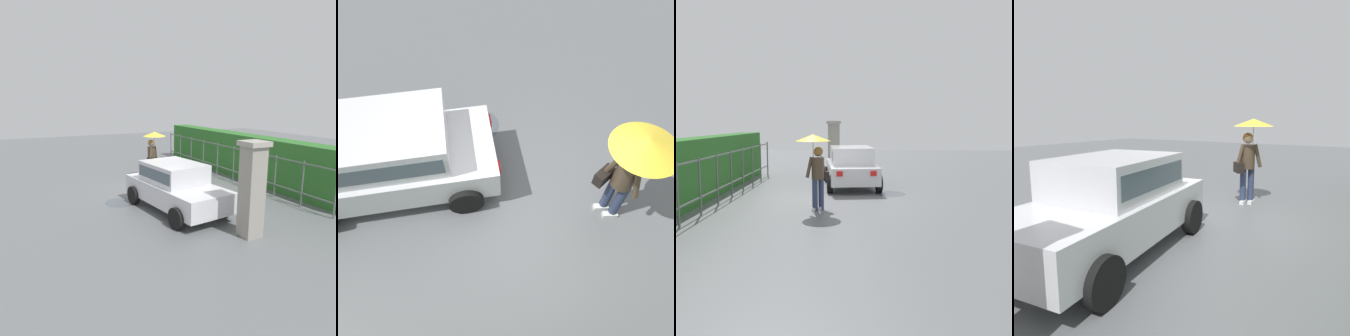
% 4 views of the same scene
% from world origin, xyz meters
% --- Properties ---
extents(ground_plane, '(40.00, 40.00, 0.00)m').
position_xyz_m(ground_plane, '(0.00, 0.00, 0.00)').
color(ground_plane, slate).
extents(car, '(3.90, 2.24, 1.48)m').
position_xyz_m(car, '(2.23, -0.76, 0.80)').
color(car, silver).
rests_on(car, ground).
extents(pedestrian, '(0.94, 0.94, 2.06)m').
position_xyz_m(pedestrian, '(-1.51, 0.10, 1.48)').
color(pedestrian, '#2D3856').
rests_on(pedestrian, ground).
extents(gate_pillar, '(0.60, 0.60, 2.42)m').
position_xyz_m(gate_pillar, '(4.81, 0.05, 1.24)').
color(gate_pillar, gray).
rests_on(gate_pillar, ground).
extents(fence_section, '(10.72, 0.05, 1.50)m').
position_xyz_m(fence_section, '(-0.39, 3.02, 0.83)').
color(fence_section, '#59605B').
rests_on(fence_section, ground).
extents(hedge_row, '(11.67, 0.90, 1.90)m').
position_xyz_m(hedge_row, '(-0.39, 3.92, 0.95)').
color(hedge_row, '#2D6B28').
rests_on(hedge_row, ground).
extents(puddle_near, '(1.03, 1.03, 0.00)m').
position_xyz_m(puddle_near, '(0.84, -2.10, 0.00)').
color(puddle_near, '#4C545B').
rests_on(puddle_near, ground).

